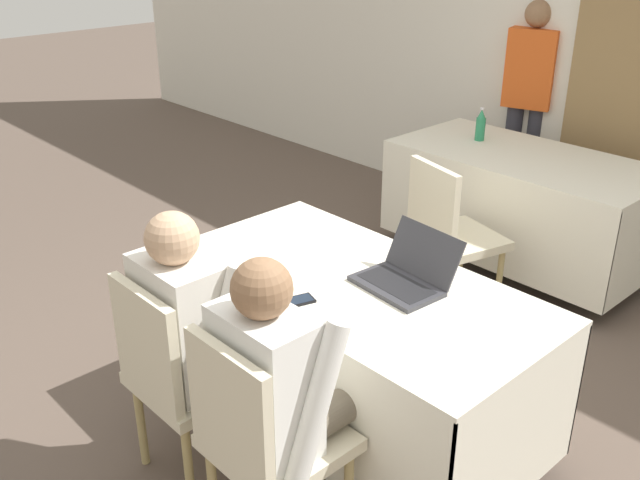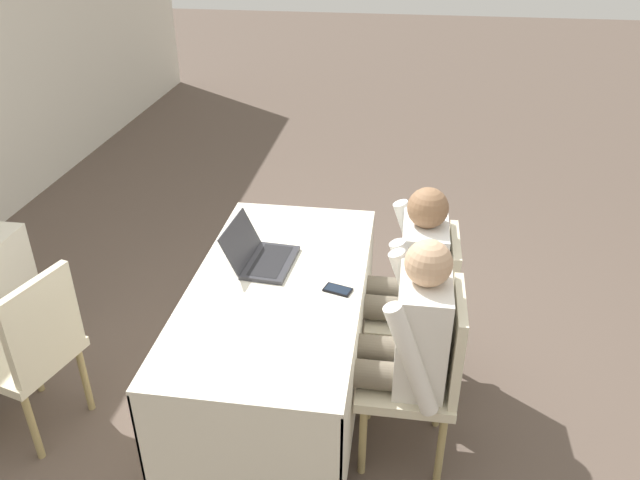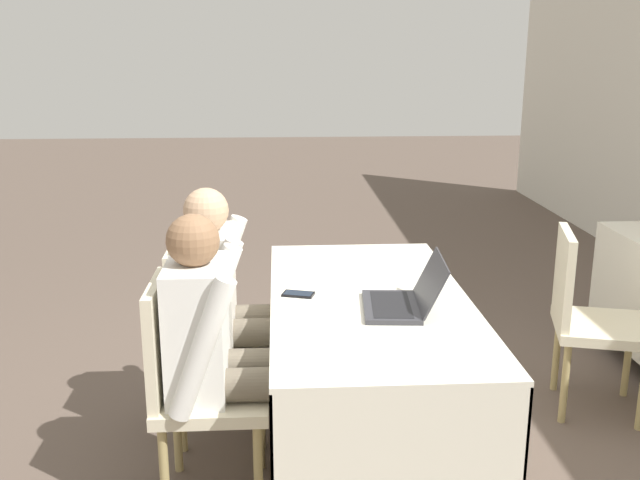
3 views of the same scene
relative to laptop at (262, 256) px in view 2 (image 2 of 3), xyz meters
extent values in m
plane|color=brown|center=(-0.16, -0.11, -0.79)|extent=(24.00, 24.00, 0.00)
cube|color=silver|center=(-0.16, -0.11, -0.05)|extent=(1.65, 0.83, 0.02)
cube|color=silver|center=(-0.16, -0.52, -0.37)|extent=(1.65, 0.01, 0.61)
cube|color=silver|center=(-0.16, 0.30, -0.37)|extent=(1.65, 0.01, 0.61)
cube|color=silver|center=(-0.98, -0.11, -0.37)|extent=(0.01, 0.83, 0.61)
cube|color=silver|center=(0.66, -0.11, -0.37)|extent=(0.01, 0.83, 0.61)
cylinder|color=#333333|center=(-0.16, -0.11, -0.73)|extent=(0.06, 0.06, 0.11)
cube|color=#333338|center=(0.00, -0.05, -0.03)|extent=(0.37, 0.25, 0.02)
cube|color=black|center=(0.00, -0.05, -0.02)|extent=(0.32, 0.18, 0.00)
cube|color=#333338|center=(0.01, 0.11, 0.07)|extent=(0.36, 0.13, 0.19)
cube|color=black|center=(0.01, 0.11, 0.07)|extent=(0.32, 0.11, 0.17)
cube|color=black|center=(-0.19, -0.41, -0.04)|extent=(0.11, 0.15, 0.01)
cube|color=#192333|center=(-0.19, -0.41, -0.03)|extent=(0.09, 0.13, 0.00)
cube|color=white|center=(0.45, -0.31, -0.04)|extent=(0.25, 0.32, 0.00)
cube|color=white|center=(-0.48, -0.23, -0.04)|extent=(0.22, 0.30, 0.00)
cube|color=white|center=(-0.77, -0.12, -0.04)|extent=(0.27, 0.33, 0.00)
cylinder|color=tan|center=(-0.24, -0.58, -0.58)|extent=(0.04, 0.04, 0.41)
cylinder|color=tan|center=(-0.59, -0.58, -0.58)|extent=(0.04, 0.04, 0.41)
cylinder|color=tan|center=(-0.24, -0.93, -0.58)|extent=(0.04, 0.04, 0.41)
cylinder|color=tan|center=(-0.59, -0.93, -0.58)|extent=(0.04, 0.04, 0.41)
cube|color=beige|center=(-0.42, -0.76, -0.35)|extent=(0.44, 0.44, 0.05)
cube|color=beige|center=(-0.42, -0.96, -0.10)|extent=(0.40, 0.04, 0.45)
cylinder|color=tan|center=(0.27, -0.58, -0.58)|extent=(0.04, 0.04, 0.41)
cylinder|color=tan|center=(-0.08, -0.58, -0.58)|extent=(0.04, 0.04, 0.41)
cylinder|color=tan|center=(0.27, -0.93, -0.58)|extent=(0.04, 0.04, 0.41)
cylinder|color=tan|center=(-0.08, -0.93, -0.58)|extent=(0.04, 0.04, 0.41)
cube|color=beige|center=(0.10, -0.76, -0.35)|extent=(0.44, 0.44, 0.05)
cube|color=beige|center=(0.10, -0.96, -0.10)|extent=(0.40, 0.04, 0.45)
cylinder|color=tan|center=(-0.30, 1.21, -0.58)|extent=(0.04, 0.04, 0.41)
cylinder|color=tan|center=(-0.39, 0.87, -0.58)|extent=(0.04, 0.04, 0.41)
cylinder|color=tan|center=(-0.73, 0.96, -0.58)|extent=(0.04, 0.04, 0.41)
cube|color=beige|center=(-0.51, 1.09, -0.35)|extent=(0.54, 0.54, 0.05)
cube|color=beige|center=(-0.56, 0.89, -0.10)|extent=(0.40, 0.14, 0.45)
cylinder|color=#665B4C|center=(-0.33, -0.63, -0.26)|extent=(0.13, 0.42, 0.13)
cylinder|color=#665B4C|center=(-0.51, -0.63, -0.26)|extent=(0.13, 0.42, 0.13)
cylinder|color=#665B4C|center=(-0.33, -0.45, -0.56)|extent=(0.10, 0.10, 0.46)
cylinder|color=#665B4C|center=(-0.51, -0.45, -0.56)|extent=(0.10, 0.10, 0.46)
cube|color=silver|center=(-0.42, -0.81, -0.07)|extent=(0.36, 0.22, 0.52)
cylinder|color=silver|center=(-0.21, -0.77, -0.06)|extent=(0.08, 0.26, 0.54)
cylinder|color=silver|center=(-0.63, -0.77, -0.06)|extent=(0.08, 0.26, 0.54)
sphere|color=tan|center=(-0.42, -0.81, 0.28)|extent=(0.20, 0.20, 0.20)
cylinder|color=#665B4C|center=(0.19, -0.63, -0.26)|extent=(0.13, 0.42, 0.13)
cylinder|color=#665B4C|center=(0.01, -0.63, -0.26)|extent=(0.13, 0.42, 0.13)
cylinder|color=#665B4C|center=(0.19, -0.45, -0.56)|extent=(0.10, 0.10, 0.46)
cylinder|color=#665B4C|center=(0.01, -0.45, -0.56)|extent=(0.10, 0.10, 0.46)
cube|color=white|center=(0.10, -0.81, -0.07)|extent=(0.36, 0.22, 0.52)
cylinder|color=white|center=(0.31, -0.77, -0.06)|extent=(0.08, 0.26, 0.54)
cylinder|color=white|center=(-0.11, -0.77, -0.06)|extent=(0.08, 0.26, 0.54)
sphere|color=#8C6647|center=(0.10, -0.81, 0.28)|extent=(0.20, 0.20, 0.20)
camera|label=1|loc=(1.64, -2.00, 1.35)|focal=40.00mm
camera|label=2|loc=(-2.63, -0.68, 1.62)|focal=35.00mm
camera|label=3|loc=(2.66, -0.49, 0.96)|focal=40.00mm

